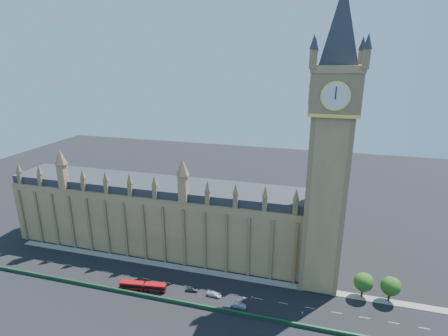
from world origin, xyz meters
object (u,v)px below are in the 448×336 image
(car_grey, at_px, (192,289))
(car_white, at_px, (215,294))
(red_bus, at_px, (143,286))
(car_silver, at_px, (239,305))

(car_grey, height_order, car_white, car_grey)
(red_bus, distance_m, car_silver, 32.67)
(car_silver, bearing_deg, car_white, 69.62)
(car_grey, bearing_deg, car_white, -100.17)
(red_bus, xyz_separation_m, car_white, (23.88, 3.21, -0.72))
(car_grey, bearing_deg, red_bus, 96.92)
(car_grey, distance_m, car_white, 8.02)
(car_grey, relative_size, car_white, 0.87)
(red_bus, height_order, car_white, red_bus)
(red_bus, xyz_separation_m, car_grey, (15.88, 3.74, -0.70))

